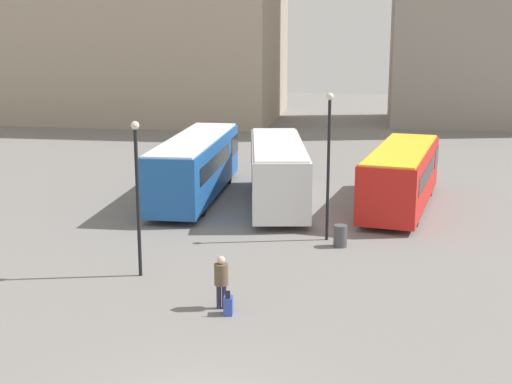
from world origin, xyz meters
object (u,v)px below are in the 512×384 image
at_px(bus_2, 401,175).
at_px(bus_0, 196,165).
at_px(trash_bin, 340,236).
at_px(suitcase, 228,305).
at_px(lamp_post_0, 137,186).
at_px(bus_1, 277,171).
at_px(traveler, 221,277).
at_px(lamp_post_1, 329,155).

bearing_deg(bus_2, bus_0, 96.66).
xyz_separation_m(bus_2, trash_bin, (-2.50, -6.65, -1.11)).
xyz_separation_m(suitcase, lamp_post_0, (-3.60, 2.84, 2.84)).
bearing_deg(suitcase, bus_0, 12.00).
bearing_deg(lamp_post_0, trash_bin, 33.80).
distance_m(bus_1, lamp_post_0, 11.37).
height_order(traveler, lamp_post_1, lamp_post_1).
height_order(suitcase, trash_bin, trash_bin).
height_order(lamp_post_1, trash_bin, lamp_post_1).
relative_size(bus_0, lamp_post_1, 1.95).
relative_size(bus_1, traveler, 6.29).
bearing_deg(bus_2, suitcase, 168.49).
bearing_deg(lamp_post_1, bus_0, 137.12).
distance_m(bus_1, bus_2, 5.78).
bearing_deg(traveler, bus_2, -28.40).
distance_m(bus_0, bus_2, 9.95).
relative_size(bus_1, trash_bin, 12.08).
relative_size(traveler, suitcase, 2.09).
relative_size(traveler, trash_bin, 1.92).
distance_m(bus_2, lamp_post_1, 6.84).
bearing_deg(lamp_post_1, traveler, -109.27).
height_order(bus_2, trash_bin, bus_2).
bearing_deg(bus_2, traveler, 166.81).
bearing_deg(bus_1, bus_2, -97.23).
xyz_separation_m(bus_0, trash_bin, (7.44, -7.22, -1.21)).
xyz_separation_m(lamp_post_0, lamp_post_1, (5.97, 5.21, 0.28)).
distance_m(bus_1, lamp_post_1, 6.45).
xyz_separation_m(traveler, trash_bin, (3.23, 6.79, -0.54)).
height_order(suitcase, lamp_post_0, lamp_post_0).
relative_size(suitcase, lamp_post_0, 0.15).
bearing_deg(trash_bin, bus_1, 117.04).
relative_size(bus_1, lamp_post_0, 1.95).
bearing_deg(bus_2, trash_bin, 169.33).
xyz_separation_m(bus_1, lamp_post_1, (2.71, -5.58, 1.78)).
distance_m(bus_0, traveler, 14.64).
height_order(bus_1, suitcase, bus_1).
height_order(bus_0, bus_2, bus_0).
relative_size(bus_2, lamp_post_1, 1.71).
xyz_separation_m(bus_0, bus_1, (4.17, -0.80, -0.02)).
distance_m(bus_1, traveler, 13.22).
bearing_deg(bus_1, bus_0, 69.47).
distance_m(traveler, trash_bin, 7.54).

